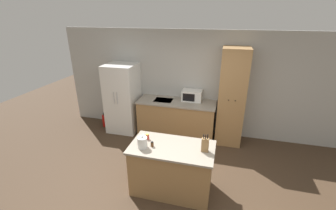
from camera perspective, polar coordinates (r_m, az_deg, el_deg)
name	(u,v)px	position (r m, az deg, el deg)	size (l,w,h in m)	color
ground_plane	(180,192)	(4.26, 3.01, -21.19)	(14.00, 14.00, 0.00)	#423021
wall_back	(200,84)	(5.64, 8.19, 5.25)	(7.20, 0.06, 2.60)	#B2B2AD
refrigerator	(123,98)	(5.94, -11.41, 1.69)	(0.76, 0.75, 1.77)	white
back_counter	(176,118)	(5.68, 2.13, -3.41)	(1.91, 0.71, 0.93)	#9E7547
pantry_cabinet	(232,98)	(5.36, 15.86, 1.81)	(0.59, 0.61, 2.27)	#9E7547
kitchen_island	(172,168)	(4.03, 0.96, -15.80)	(1.40, 0.76, 0.89)	#9E7547
microwave	(192,95)	(5.53, 6.12, 2.43)	(0.48, 0.33, 0.26)	white
knife_block	(205,145)	(3.64, 9.40, -9.92)	(0.11, 0.07, 0.31)	#9E7547
spice_bottle_tall_dark	(144,138)	(3.89, -6.21, -8.34)	(0.04, 0.04, 0.14)	#B2281E
spice_bottle_short_red	(152,144)	(3.76, -4.05, -9.88)	(0.05, 0.05, 0.09)	#563319
spice_bottle_amber_oil	(140,140)	(3.85, -7.19, -8.90)	(0.05, 0.05, 0.13)	#563319
spice_bottle_green_herb	(147,137)	(3.96, -5.26, -8.03)	(0.06, 0.06, 0.10)	#B2281E
kettle	(142,142)	(3.72, -6.53, -9.43)	(0.16, 0.16, 0.21)	white
fire_extinguisher	(105,120)	(6.48, -15.81, -3.78)	(0.12, 0.12, 0.40)	red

